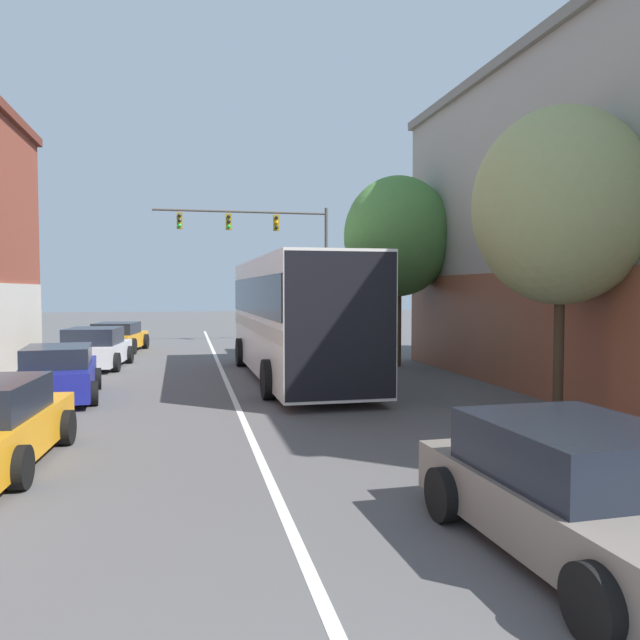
# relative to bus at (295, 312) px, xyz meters

# --- Properties ---
(lane_center_line) EXTENTS (0.14, 46.74, 0.01)m
(lane_center_line) POSITION_rel_bus_xyz_m (-2.10, -0.56, -2.03)
(lane_center_line) COLOR silver
(lane_center_line) RESTS_ON ground_plane
(bus) EXTENTS (3.04, 11.24, 3.63)m
(bus) POSITION_rel_bus_xyz_m (0.00, 0.00, 0.00)
(bus) COLOR silver
(bus) RESTS_ON ground_plane
(hatchback_foreground) EXTENTS (2.27, 4.31, 1.34)m
(hatchback_foreground) POSITION_rel_bus_xyz_m (0.71, -13.21, -1.39)
(hatchback_foreground) COLOR slate
(hatchback_foreground) RESTS_ON ground_plane
(parked_car_left_near) EXTENTS (2.51, 4.34, 1.29)m
(parked_car_left_near) POSITION_rel_bus_xyz_m (-6.22, 9.88, -1.40)
(parked_car_left_near) COLOR orange
(parked_car_left_near) RESTS_ON ground_plane
(parked_car_left_far) EXTENTS (2.22, 4.27, 1.33)m
(parked_car_left_far) POSITION_rel_bus_xyz_m (-6.36, -2.32, -1.39)
(parked_car_left_far) COLOR navy
(parked_car_left_far) RESTS_ON ground_plane
(parked_car_left_distant) EXTENTS (2.36, 4.16, 1.41)m
(parked_car_left_distant) POSITION_rel_bus_xyz_m (-6.37, 4.00, -1.36)
(parked_car_left_distant) COLOR silver
(parked_car_left_distant) RESTS_ON ground_plane
(traffic_signal_gantry) EXTENTS (8.79, 0.36, 6.94)m
(traffic_signal_gantry) POSITION_rel_bus_xyz_m (1.00, 12.80, 3.15)
(traffic_signal_gantry) COLOR #514C47
(traffic_signal_gantry) RESTS_ON ground_plane
(street_tree_near) EXTENTS (3.70, 3.33, 6.47)m
(street_tree_near) POSITION_rel_bus_xyz_m (4.36, -7.13, 2.40)
(street_tree_near) COLOR #3D2D1E
(street_tree_near) RESTS_ON ground_plane
(street_tree_far) EXTENTS (3.86, 3.48, 6.74)m
(street_tree_far) POSITION_rel_bus_xyz_m (4.12, 2.35, 2.57)
(street_tree_far) COLOR #4C3823
(street_tree_far) RESTS_ON ground_plane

